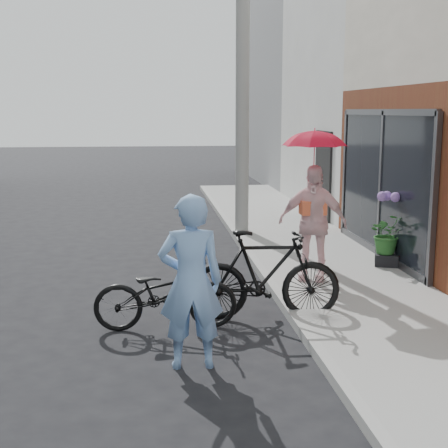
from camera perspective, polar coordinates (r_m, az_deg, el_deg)
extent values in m
plane|color=black|center=(7.28, 0.02, -10.63)|extent=(80.00, 80.00, 0.00)
cube|color=#989893|center=(9.57, 11.18, -5.30)|extent=(2.20, 24.00, 0.12)
cube|color=#9E9E99|center=(9.28, 4.32, -5.62)|extent=(0.12, 24.00, 0.12)
cube|color=black|center=(11.07, 14.25, 3.55)|extent=(0.06, 3.80, 2.40)
cube|color=gray|center=(24.14, 12.80, 12.21)|extent=(8.00, 8.00, 7.00)
cylinder|color=#9E9E99|center=(12.93, 1.71, 14.30)|extent=(0.28, 0.28, 7.00)
imported|color=#80ABE3|center=(6.32, -3.05, -5.32)|extent=(0.66, 0.43, 1.80)
imported|color=black|center=(7.54, -5.37, -6.32)|extent=(1.72, 0.62, 0.90)
imported|color=black|center=(7.85, 3.77, -4.68)|extent=(1.94, 0.64, 1.15)
imported|color=#FBD3D6|center=(9.28, 8.08, 0.12)|extent=(1.09, 0.79, 1.71)
imported|color=#F41C45|center=(9.14, 8.28, 7.82)|extent=(0.88, 0.88, 0.78)
cube|color=black|center=(10.52, 14.62, -3.14)|extent=(0.47, 0.47, 0.19)
imported|color=#286026|center=(10.43, 14.72, -0.85)|extent=(0.60, 0.52, 0.67)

